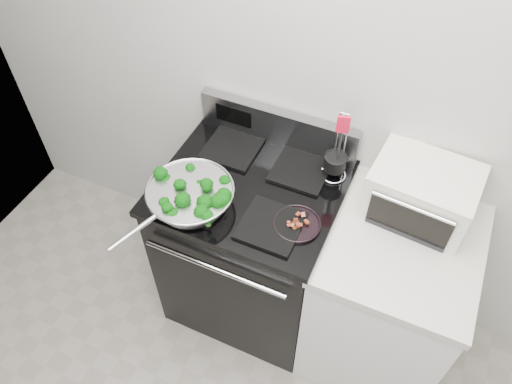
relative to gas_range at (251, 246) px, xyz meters
The scene contains 8 objects.
back_wall 0.97m from the gas_range, 48.22° to the left, with size 4.00×0.02×2.70m, color beige.
gas_range is the anchor object (origin of this frame).
counter 0.69m from the gas_range, ahead, with size 0.62×0.68×0.92m.
skillet 0.59m from the gas_range, 131.62° to the right, with size 0.37×0.57×0.08m.
broccoli_pile 0.60m from the gas_range, 131.81° to the right, with size 0.29×0.29×0.10m, color black, non-canonical shape.
bacon_plate 0.56m from the gas_range, 25.05° to the right, with size 0.20×0.20×0.04m.
utensil_holder 0.64m from the gas_range, 32.73° to the left, with size 0.11×0.11×0.35m.
toaster_oven 0.89m from the gas_range, 14.39° to the left, with size 0.43×0.35×0.23m.
Camera 1 is at (0.32, 0.10, 2.56)m, focal length 35.00 mm.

